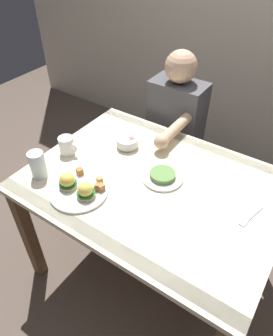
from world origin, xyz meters
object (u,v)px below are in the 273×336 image
Objects in this scene: fork at (250,217)px; eggs_benedict_plate at (78,188)px; coffee_mug at (67,145)px; water_glass_near at (38,166)px; diner_person at (174,127)px; side_plate at (162,176)px; dining_table at (153,197)px; fruit_bowl at (127,142)px.

eggs_benedict_plate is at bearing -157.15° from fork.
water_glass_near reaches higher than coffee_mug.
water_glass_near reaches higher than eggs_benedict_plate.
eggs_benedict_plate reaches higher than fork.
eggs_benedict_plate is at bearing -37.29° from coffee_mug.
fork is at bearing -39.91° from diner_person.
fork is (0.70, 0.30, -0.02)m from eggs_benedict_plate.
dining_table is at bearing -116.58° from side_plate.
coffee_mug reaches higher than dining_table.
coffee_mug is 0.53m from side_plate.
diner_person is (-0.24, 0.56, -0.10)m from side_plate.
water_glass_near is (-0.94, -0.31, 0.06)m from fork.
eggs_benedict_plate reaches higher than dining_table.
dining_table is 10.77× the size of coffee_mug.
dining_table is at bearing 29.23° from water_glass_near.
water_glass_near is (-0.24, -0.02, 0.03)m from eggs_benedict_plate.
water_glass_near is (-0.48, -0.27, 0.17)m from dining_table.
dining_table is at bearing -174.94° from fork.
dining_table is at bearing -70.46° from diner_person.
side_plate is (0.27, 0.30, -0.01)m from eggs_benedict_plate.
fruit_bowl is at bearing -97.27° from diner_person.
coffee_mug is (-0.23, -0.22, 0.02)m from fruit_bowl.
water_glass_near is at bearing -107.26° from diner_person.
dining_table is 7.77× the size of fork.
eggs_benedict_plate is 1.35× the size of side_plate.
diner_person reaches higher than dining_table.
coffee_mug reaches higher than fork.
fruit_bowl is at bearing 170.42° from fork.
side_plate is at bearing 48.30° from eggs_benedict_plate.
diner_person is (-0.21, 0.60, 0.02)m from dining_table.
water_glass_near is at bearing -116.36° from fruit_bowl.
water_glass_near reaches higher than fork.
diner_person is at bearing 113.00° from side_plate.
water_glass_near reaches higher than dining_table.
dining_table is 8.83× the size of water_glass_near.
diner_person is at bearing 82.73° from fruit_bowl.
water_glass_near is 0.68× the size of side_plate.
water_glass_near is (-0.21, -0.43, 0.03)m from fruit_bowl.
coffee_mug is 0.10× the size of diner_person.
fruit_bowl reaches higher than dining_table.
diner_person is (0.03, 0.86, -0.12)m from eggs_benedict_plate.
eggs_benedict_plate reaches higher than side_plate.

